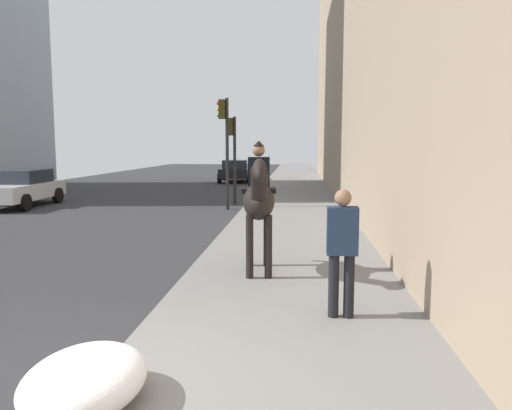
{
  "coord_description": "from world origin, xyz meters",
  "views": [
    {
      "loc": [
        -4.2,
        -1.97,
        2.38
      ],
      "look_at": [
        4.0,
        -1.3,
        1.4
      ],
      "focal_mm": 35.12,
      "sensor_mm": 36.0,
      "label": 1
    }
  ],
  "objects": [
    {
      "name": "traffic_light_far_curb",
      "position": [
        16.02,
        0.64,
        2.39
      ],
      "size": [
        0.2,
        0.44,
        3.54
      ],
      "color": "black",
      "rests_on": "ground"
    },
    {
      "name": "car_far_lane",
      "position": [
        14.48,
        8.75,
        0.74
      ],
      "size": [
        4.44,
        2.03,
        1.44
      ],
      "rotation": [
        0.0,
        0.0,
        3.18
      ],
      "color": "silver",
      "rests_on": "ground"
    },
    {
      "name": "mounted_horse_near",
      "position": [
        4.52,
        -1.31,
        1.44
      ],
      "size": [
        2.15,
        0.69,
        2.35
      ],
      "rotation": [
        0.0,
        0.0,
        3.23
      ],
      "color": "black",
      "rests_on": "sidewalk_slab"
    },
    {
      "name": "car_near_lane",
      "position": [
        28.78,
        2.07,
        0.76
      ],
      "size": [
        4.5,
        2.19,
        1.44
      ],
      "rotation": [
        0.0,
        0.0,
        3.18
      ],
      "color": "black",
      "rests_on": "ground"
    },
    {
      "name": "snow_pile_near",
      "position": [
        -0.2,
        -0.15,
        0.35
      ],
      "size": [
        1.34,
        1.03,
        0.46
      ],
      "primitive_type": "ellipsoid",
      "color": "white",
      "rests_on": "sidewalk_slab"
    },
    {
      "name": "traffic_light_near_curb",
      "position": [
        14.18,
        0.68,
        2.74
      ],
      "size": [
        0.2,
        0.44,
        4.1
      ],
      "color": "black",
      "rests_on": "ground"
    },
    {
      "name": "pedestrian_greeting",
      "position": [
        2.28,
        -2.57,
        1.1
      ],
      "size": [
        0.27,
        0.41,
        1.7
      ],
      "rotation": [
        0.0,
        0.0,
        -0.02
      ],
      "color": "black",
      "rests_on": "sidewalk_slab"
    },
    {
      "name": "sidewalk_slab",
      "position": [
        0.0,
        -1.86,
        0.06
      ],
      "size": [
        120.0,
        3.72,
        0.12
      ],
      "primitive_type": "cube",
      "color": "slate",
      "rests_on": "ground"
    }
  ]
}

